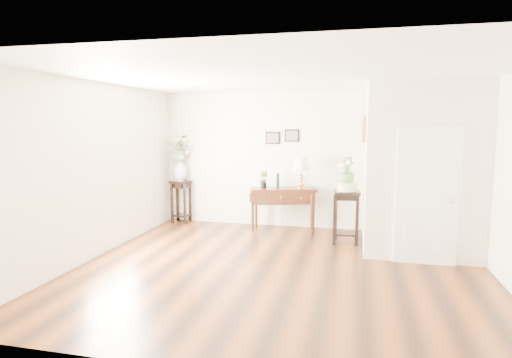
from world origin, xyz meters
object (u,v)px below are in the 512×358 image
(table_lamp, at_px, (301,171))
(plant_stand_a, at_px, (181,202))
(plant_stand_b, at_px, (346,217))
(console_table, at_px, (283,209))

(table_lamp, bearing_deg, plant_stand_a, 174.65)
(plant_stand_a, relative_size, plant_stand_b, 0.97)
(console_table, relative_size, plant_stand_b, 1.37)
(table_lamp, height_order, plant_stand_b, table_lamp)
(console_table, bearing_deg, plant_stand_a, 157.95)
(plant_stand_a, bearing_deg, table_lamp, -5.35)
(console_table, distance_m, table_lamp, 0.86)
(console_table, xyz_separation_m, plant_stand_a, (-2.30, 0.25, 0.02))
(plant_stand_a, height_order, plant_stand_b, plant_stand_b)
(console_table, xyz_separation_m, table_lamp, (0.35, 0.00, 0.78))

